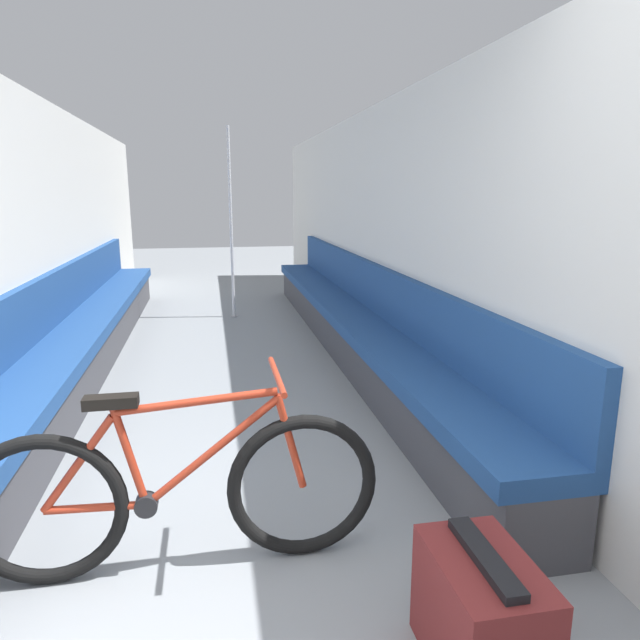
{
  "coord_description": "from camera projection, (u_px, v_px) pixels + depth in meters",
  "views": [
    {
      "loc": [
        -0.09,
        -1.2,
        1.51
      ],
      "look_at": [
        0.42,
        1.47,
        0.9
      ],
      "focal_mm": 32.0,
      "sensor_mm": 36.0,
      "label": 1
    }
  ],
  "objects": [
    {
      "name": "wall_left",
      "position": [
        37.0,
        239.0,
        4.63
      ],
      "size": [
        0.1,
        10.82,
        2.28
      ],
      "primitive_type": "cube",
      "color": "silver",
      "rests_on": "ground"
    },
    {
      "name": "bench_seat_row_right",
      "position": [
        352.0,
        324.0,
        5.42
      ],
      "size": [
        0.47,
        6.67,
        0.87
      ],
      "color": "#3D3D42",
      "rests_on": "ground"
    },
    {
      "name": "luggage_bag",
      "position": [
        481.0,
        616.0,
        1.8
      ],
      "size": [
        0.29,
        0.46,
        0.43
      ],
      "color": "maroon",
      "rests_on": "ground"
    },
    {
      "name": "grab_pole_near",
      "position": [
        231.0,
        227.0,
        6.83
      ],
      "size": [
        0.08,
        0.08,
        2.26
      ],
      "color": "gray",
      "rests_on": "ground"
    },
    {
      "name": "wall_right",
      "position": [
        384.0,
        234.0,
        5.17
      ],
      "size": [
        0.1,
        10.82,
        2.28
      ],
      "primitive_type": "cube",
      "color": "silver",
      "rests_on": "ground"
    },
    {
      "name": "bench_seat_row_left",
      "position": [
        84.0,
        335.0,
        4.98
      ],
      "size": [
        0.47,
        6.67,
        0.87
      ],
      "color": "#3D3D42",
      "rests_on": "ground"
    },
    {
      "name": "bicycle",
      "position": [
        178.0,
        493.0,
        2.28
      ],
      "size": [
        1.64,
        0.46,
        0.82
      ],
      "rotation": [
        0.0,
        0.0,
        0.1
      ],
      "color": "black",
      "rests_on": "ground"
    }
  ]
}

